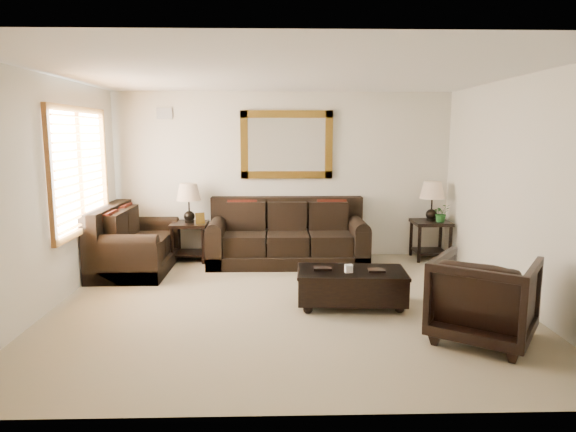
{
  "coord_description": "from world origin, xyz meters",
  "views": [
    {
      "loc": [
        -0.14,
        -5.95,
        2.03
      ],
      "look_at": [
        0.04,
        0.6,
        0.97
      ],
      "focal_mm": 32.0,
      "sensor_mm": 36.0,
      "label": 1
    }
  ],
  "objects_px": {
    "sofa": "(287,240)",
    "coffee_table": "(351,284)",
    "loveseat": "(132,247)",
    "armchair": "(484,295)",
    "end_table_left": "(189,211)",
    "end_table_right": "(432,209)"
  },
  "relations": [
    {
      "from": "sofa",
      "to": "coffee_table",
      "type": "relative_size",
      "value": 1.87
    },
    {
      "from": "loveseat",
      "to": "armchair",
      "type": "xyz_separation_m",
      "value": [
        4.2,
        -2.78,
        0.11
      ]
    },
    {
      "from": "end_table_left",
      "to": "coffee_table",
      "type": "xyz_separation_m",
      "value": [
        2.27,
        -2.28,
        -0.55
      ]
    },
    {
      "from": "loveseat",
      "to": "end_table_right",
      "type": "relative_size",
      "value": 1.35
    },
    {
      "from": "end_table_left",
      "to": "armchair",
      "type": "xyz_separation_m",
      "value": [
        3.41,
        -3.34,
        -0.35
      ]
    },
    {
      "from": "end_table_right",
      "to": "coffee_table",
      "type": "distance_m",
      "value": 2.85
    },
    {
      "from": "end_table_left",
      "to": "end_table_right",
      "type": "height_order",
      "value": "end_table_right"
    },
    {
      "from": "loveseat",
      "to": "end_table_right",
      "type": "distance_m",
      "value": 4.74
    },
    {
      "from": "end_table_left",
      "to": "end_table_right",
      "type": "bearing_deg",
      "value": -0.06
    },
    {
      "from": "end_table_right",
      "to": "coffee_table",
      "type": "height_order",
      "value": "end_table_right"
    },
    {
      "from": "loveseat",
      "to": "end_table_left",
      "type": "bearing_deg",
      "value": -54.29
    },
    {
      "from": "coffee_table",
      "to": "end_table_left",
      "type": "bearing_deg",
      "value": 138.59
    },
    {
      "from": "sofa",
      "to": "end_table_left",
      "type": "bearing_deg",
      "value": 174.2
    },
    {
      "from": "sofa",
      "to": "coffee_table",
      "type": "distance_m",
      "value": 2.23
    },
    {
      "from": "end_table_left",
      "to": "coffee_table",
      "type": "height_order",
      "value": "end_table_left"
    },
    {
      "from": "sofa",
      "to": "end_table_right",
      "type": "xyz_separation_m",
      "value": [
        2.34,
        0.15,
        0.47
      ]
    },
    {
      "from": "sofa",
      "to": "loveseat",
      "type": "relative_size",
      "value": 1.43
    },
    {
      "from": "end_table_right",
      "to": "coffee_table",
      "type": "bearing_deg",
      "value": -125.72
    },
    {
      "from": "sofa",
      "to": "end_table_right",
      "type": "distance_m",
      "value": 2.39
    },
    {
      "from": "armchair",
      "to": "loveseat",
      "type": "bearing_deg",
      "value": 1.31
    },
    {
      "from": "armchair",
      "to": "end_table_left",
      "type": "bearing_deg",
      "value": -9.55
    },
    {
      "from": "sofa",
      "to": "armchair",
      "type": "relative_size",
      "value": 2.63
    }
  ]
}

